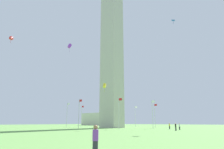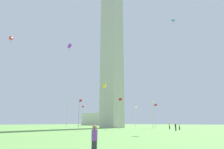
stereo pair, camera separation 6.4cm
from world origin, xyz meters
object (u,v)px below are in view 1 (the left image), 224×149
Objects in this scene: flagpole_sw at (67,114)px; person_purple_shirt at (95,141)px; flagpole_s at (82,115)px; flagpole_n at (153,113)px; flagpole_se at (108,116)px; kite_red_delta at (11,38)px; flagpole_w at (79,112)px; person_white_shirt at (179,126)px; flagpole_nw at (119,112)px; kite_purple_box at (70,46)px; obelisk_monument at (112,50)px; kite_yellow_box at (105,86)px; flagpole_e at (135,115)px; flagpole_ne at (155,114)px; person_yellow_shirt at (169,126)px; distant_building at (102,119)px; kite_blue_diamond at (173,21)px; person_black_shirt at (176,127)px.

flagpole_sw is 5.12× the size of person_purple_shirt.
flagpole_s reaches higher than person_purple_shirt.
flagpole_n is at bearing -0.00° from flagpole_s.
flagpole_sw is (-0.00, -21.71, 0.00)m from flagpole_se.
person_purple_shirt is 42.13m from kite_red_delta.
flagpole_w is 5.11× the size of person_white_shirt.
kite_purple_box is at bearing -162.75° from flagpole_nw.
kite_yellow_box is (11.27, -17.38, -17.78)m from obelisk_monument.
flagpole_e and flagpole_w have the same top height.
flagpole_ne is at bearing 74.88° from kite_red_delta.
flagpole_s is at bearing 110.99° from kite_red_delta.
kite_purple_box reaches higher than person_yellow_shirt.
flagpole_n is 30.70m from flagpole_s.
kite_red_delta is (-35.95, 9.56, 19.78)m from person_purple_shirt.
distant_building is (-55.08, 62.76, -6.83)m from kite_yellow_box.
obelisk_monument is 34.61m from person_yellow_shirt.
flagpole_w reaches higher than person_purple_shirt.
flagpole_ne is 4.96× the size of person_yellow_shirt.
flagpole_se is 30.70m from flagpole_nw.
flagpole_se is 1.00× the size of flagpole_s.
flagpole_nw is (-0.00, -21.71, 0.00)m from flagpole_ne.
person_yellow_shirt is 0.75× the size of kite_yellow_box.
kite_red_delta is (-12.55, -24.74, 16.03)m from flagpole_nw.
kite_blue_diamond reaches higher than flagpole_nw.
kite_yellow_box is 83.78m from distant_building.
kite_purple_box is at bearing -42.14° from flagpole_sw.
person_white_shirt is (3.97, -3.56, -0.03)m from person_yellow_shirt.
obelisk_monument reaches higher than person_white_shirt.
flagpole_e is 0.35× the size of distant_building.
flagpole_e is (-10.85, 4.50, 0.00)m from flagpole_ne.
person_black_shirt is 19.10m from kite_yellow_box.
obelisk_monument is 67.71m from distant_building.
flagpole_se is 4.49× the size of kite_red_delta.
flagpole_e is (-15.35, 15.35, 0.00)m from flagpole_n.
flagpole_w is at bearing 12.60° from person_black_shirt.
flagpole_sw reaches higher than person_white_shirt.
kite_blue_diamond is (27.98, 28.41, 7.45)m from kite_red_delta.
flagpole_s is 28.37m from flagpole_nw.
flagpole_e and flagpole_se have the same top height.
flagpole_n is 33.83m from kite_purple_box.
flagpole_sw is at bearing -135.00° from flagpole_ne.
flagpole_n is 21.71m from flagpole_w.
flagpole_ne reaches higher than person_purple_shirt.
flagpole_ne and flagpole_s have the same top height.
person_purple_shirt is (34.25, -29.80, -3.75)m from flagpole_w.
kite_blue_diamond is at bearing 139.14° from person_white_shirt.
flagpole_e is at bearing 139.39° from kite_blue_diamond.
kite_yellow_box is 0.09× the size of distant_building.
flagpole_ne is at bearing -54.14° from person_black_shirt.
obelisk_monument is at bearing -90.22° from flagpole_e.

